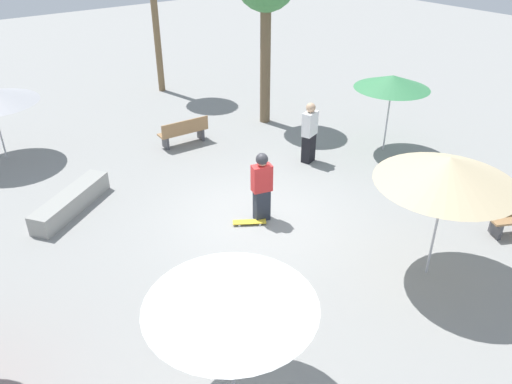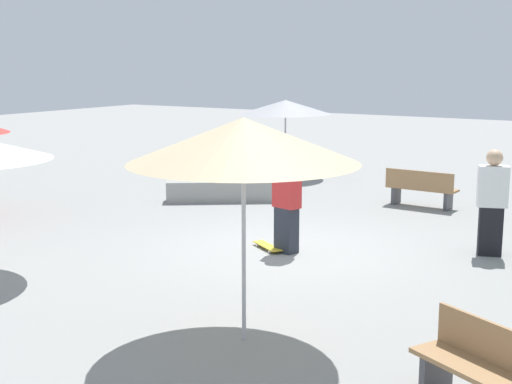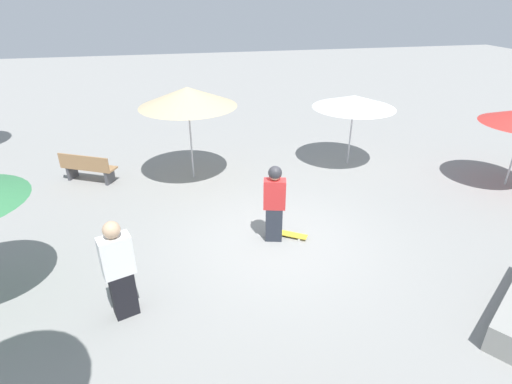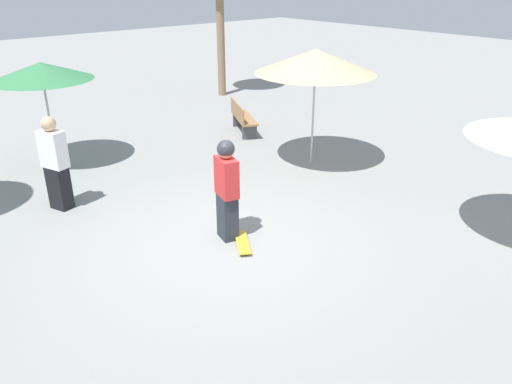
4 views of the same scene
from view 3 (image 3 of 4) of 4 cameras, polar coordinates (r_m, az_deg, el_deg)
ground_plane at (r=8.96m, az=3.16°, el=-6.89°), size 60.00×60.00×0.00m
skater_main at (r=8.52m, az=2.65°, el=-1.34°), size 0.52×0.37×1.76m
skateboard at (r=9.07m, az=4.81°, el=-6.03°), size 0.78×0.60×0.07m
bench_far at (r=12.42m, az=-22.87°, el=3.21°), size 1.62×1.12×0.85m
shade_umbrella_white at (r=12.58m, az=13.84°, el=12.43°), size 2.49×2.49×2.18m
shade_umbrella_tan at (r=11.25m, az=-9.75°, el=13.27°), size 2.69×2.69×2.66m
bystander_watching at (r=6.97m, az=-18.96°, el=-10.53°), size 0.56×0.43×1.82m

